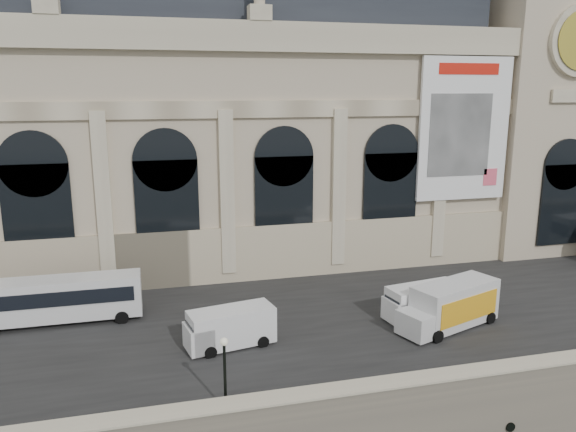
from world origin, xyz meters
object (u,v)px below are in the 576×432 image
van_b (226,328)px  lamp_right (225,375)px  van_c (420,303)px  bus_left (59,299)px  box_truck (450,306)px

van_b → lamp_right: lamp_right is taller
lamp_right → van_c: bearing=28.5°
bus_left → van_b: size_ratio=1.89×
box_truck → lamp_right: bearing=-158.7°
box_truck → van_c: bearing=128.3°
bus_left → box_truck: bus_left is taller
bus_left → box_truck: 28.07m
van_c → lamp_right: lamp_right is taller
bus_left → van_b: bus_left is taller
bus_left → van_c: (25.57, -5.85, -0.59)m
bus_left → van_c: bearing=-12.9°
box_truck → lamp_right: size_ratio=2.02×
bus_left → lamp_right: lamp_right is taller
van_c → bus_left: bearing=167.1°
van_c → box_truck: bearing=-51.7°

